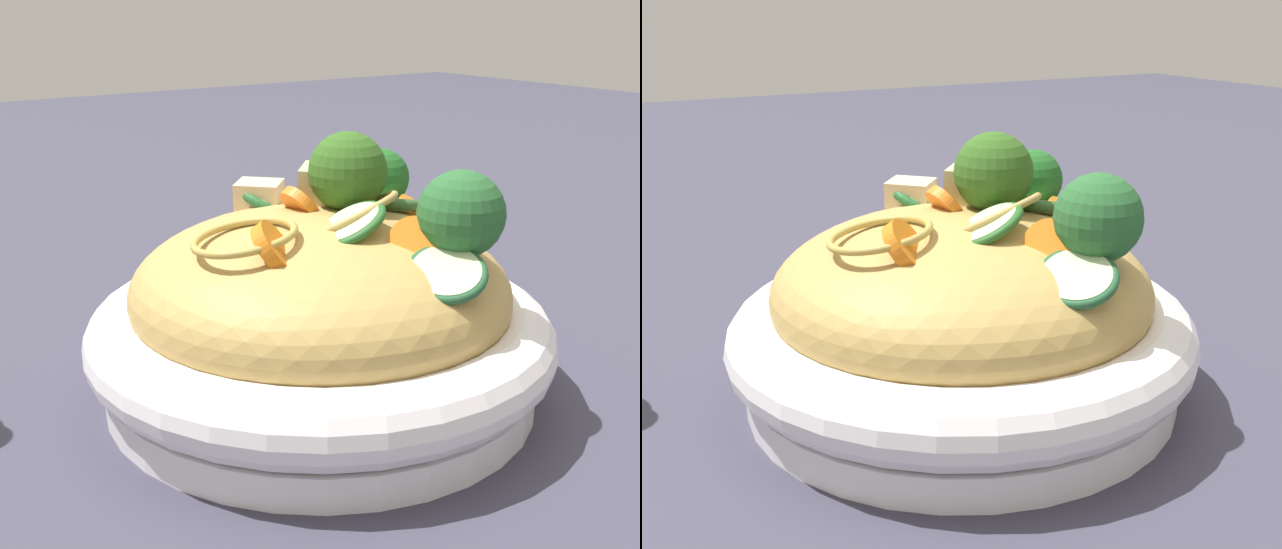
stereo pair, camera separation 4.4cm
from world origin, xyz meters
TOP-DOWN VIEW (x-y plane):
  - ground_plane at (0.00, 0.00)m, footprint 3.00×3.00m
  - serving_bowl at (0.00, 0.00)m, footprint 0.26×0.26m
  - noodle_heap at (-0.00, -0.00)m, footprint 0.21×0.21m
  - broccoli_florets at (0.04, -0.02)m, footprint 0.10×0.15m
  - carrot_coins at (0.02, -0.01)m, footprint 0.17×0.17m
  - zucchini_slices at (0.02, -0.00)m, footprint 0.11×0.20m
  - chicken_chunks at (0.01, 0.04)m, footprint 0.06×0.07m

SIDE VIEW (x-z plane):
  - ground_plane at x=0.00m, z-range 0.00..0.00m
  - serving_bowl at x=0.00m, z-range 0.00..0.06m
  - noodle_heap at x=0.00m, z-range 0.01..0.11m
  - carrot_coins at x=0.02m, z-range 0.08..0.12m
  - zucchini_slices at x=0.02m, z-range 0.08..0.12m
  - chicken_chunks at x=0.01m, z-range 0.09..0.12m
  - broccoli_florets at x=0.04m, z-range 0.08..0.15m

